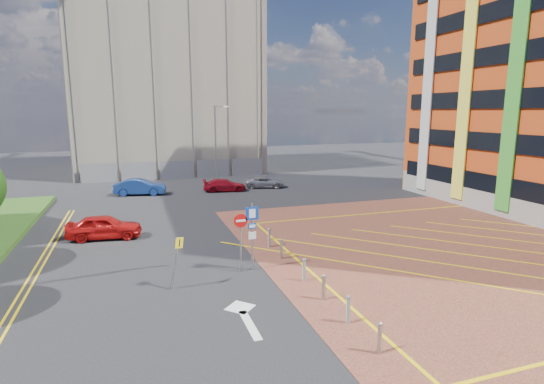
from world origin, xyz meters
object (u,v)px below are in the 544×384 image
lamp_back (216,140)px  sign_cluster (248,230)px  warning_sign (176,256)px  car_red_left (104,227)px  car_blue_back (140,187)px  car_silver_back (265,182)px  car_red_back (225,185)px

lamp_back → sign_cluster: 27.38m
sign_cluster → warning_sign: sign_cluster is taller
car_red_left → car_blue_back: size_ratio=0.95×
car_red_left → car_silver_back: bearing=-40.1°
car_blue_back → car_silver_back: car_blue_back is taller
lamp_back → car_red_back: size_ratio=2.02×
warning_sign → car_blue_back: size_ratio=0.51×
car_red_left → sign_cluster: bearing=-132.2°
sign_cluster → lamp_back: bearing=82.0°
car_blue_back → car_red_back: bearing=-83.7°
car_silver_back → lamp_back: bearing=44.7°
lamp_back → car_silver_back: (3.52, -6.20, -3.82)m
lamp_back → sign_cluster: size_ratio=2.50×
car_blue_back → car_red_back: (7.54, -0.62, -0.15)m
car_blue_back → car_red_left: bearing=-178.8°
car_blue_back → lamp_back: bearing=-41.5°
car_red_left → car_blue_back: car_blue_back is taller
warning_sign → car_blue_back: bearing=92.7°
sign_cluster → warning_sign: (-3.37, -1.04, -0.52)m
warning_sign → car_red_left: 9.27m
sign_cluster → car_silver_back: bearing=70.7°
sign_cluster → car_blue_back: sign_cluster is taller
car_red_back → sign_cluster: bearing=179.7°
lamp_back → warning_sign: (-7.15, -28.06, -2.93)m
sign_cluster → warning_sign: 3.56m
car_red_left → warning_sign: bearing=-152.6°
car_red_left → car_red_back: bearing=-31.6°
lamp_back → car_red_left: (-10.46, -19.42, -3.65)m
warning_sign → car_silver_back: bearing=64.0°
warning_sign → car_red_back: warning_sign is taller
sign_cluster → car_red_left: 10.18m
car_red_left → car_blue_back: bearing=-3.4°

